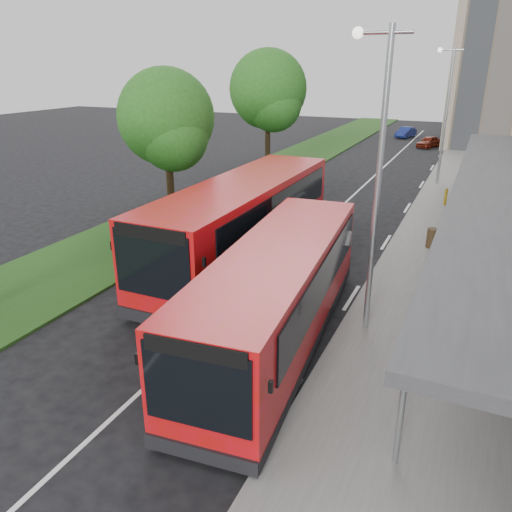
{
  "coord_description": "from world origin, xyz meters",
  "views": [
    {
      "loc": [
        6.55,
        -10.9,
        7.3
      ],
      "look_at": [
        0.42,
        2.66,
        1.5
      ],
      "focal_mm": 35.0,
      "sensor_mm": 36.0,
      "label": 1
    }
  ],
  "objects_px": {
    "tree_far": "(268,94)",
    "lamp_post_far": "(445,108)",
    "bus_second": "(243,224)",
    "bollard": "(446,197)",
    "lamp_post_near": "(376,170)",
    "bus_main": "(278,295)",
    "car_far": "(406,132)",
    "litter_bin": "(432,238)",
    "tree_mid": "(167,124)",
    "car_near": "(429,142)"
  },
  "relations": [
    {
      "from": "tree_far",
      "to": "lamp_post_far",
      "type": "relative_size",
      "value": 1.03
    },
    {
      "from": "bus_second",
      "to": "bollard",
      "type": "bearing_deg",
      "value": 61.78
    },
    {
      "from": "lamp_post_near",
      "to": "bus_second",
      "type": "xyz_separation_m",
      "value": [
        -5.33,
        3.1,
        -3.05
      ]
    },
    {
      "from": "bus_main",
      "to": "car_far",
      "type": "height_order",
      "value": "bus_main"
    },
    {
      "from": "tree_far",
      "to": "lamp_post_far",
      "type": "xyz_separation_m",
      "value": [
        11.13,
        0.95,
        -0.58
      ]
    },
    {
      "from": "bollard",
      "to": "car_far",
      "type": "xyz_separation_m",
      "value": [
        -6.11,
        26.57,
        -0.07
      ]
    },
    {
      "from": "lamp_post_near",
      "to": "litter_bin",
      "type": "bearing_deg",
      "value": 82.15
    },
    {
      "from": "litter_bin",
      "to": "bollard",
      "type": "distance_m",
      "value": 7.1
    },
    {
      "from": "tree_mid",
      "to": "car_near",
      "type": "distance_m",
      "value": 30.23
    },
    {
      "from": "bus_main",
      "to": "litter_bin",
      "type": "relative_size",
      "value": 12.62
    },
    {
      "from": "tree_far",
      "to": "lamp_post_far",
      "type": "bearing_deg",
      "value": 4.87
    },
    {
      "from": "tree_mid",
      "to": "car_far",
      "type": "relative_size",
      "value": 2.22
    },
    {
      "from": "litter_bin",
      "to": "car_near",
      "type": "relative_size",
      "value": 0.27
    },
    {
      "from": "tree_far",
      "to": "car_near",
      "type": "bearing_deg",
      "value": 61.71
    },
    {
      "from": "bollard",
      "to": "car_near",
      "type": "xyz_separation_m",
      "value": [
        -3.19,
        20.83,
        -0.08
      ]
    },
    {
      "from": "lamp_post_near",
      "to": "bus_second",
      "type": "height_order",
      "value": "lamp_post_near"
    },
    {
      "from": "litter_bin",
      "to": "car_far",
      "type": "xyz_separation_m",
      "value": [
        -6.18,
        33.67,
        -0.02
      ]
    },
    {
      "from": "car_far",
      "to": "bus_main",
      "type": "bearing_deg",
      "value": -73.14
    },
    {
      "from": "tree_far",
      "to": "bollard",
      "type": "xyz_separation_m",
      "value": [
        12.12,
        -4.25,
        -4.7
      ]
    },
    {
      "from": "lamp_post_near",
      "to": "car_far",
      "type": "relative_size",
      "value": 2.48
    },
    {
      "from": "tree_far",
      "to": "lamp_post_near",
      "type": "height_order",
      "value": "tree_far"
    },
    {
      "from": "tree_far",
      "to": "car_far",
      "type": "bearing_deg",
      "value": 74.93
    },
    {
      "from": "bus_second",
      "to": "car_near",
      "type": "xyz_separation_m",
      "value": [
        3.12,
        32.54,
        -1.15
      ]
    },
    {
      "from": "bus_second",
      "to": "lamp_post_near",
      "type": "bearing_deg",
      "value": -30.08
    },
    {
      "from": "car_far",
      "to": "car_near",
      "type": "bearing_deg",
      "value": -50.33
    },
    {
      "from": "bus_second",
      "to": "bollard",
      "type": "height_order",
      "value": "bus_second"
    },
    {
      "from": "lamp_post_near",
      "to": "lamp_post_far",
      "type": "relative_size",
      "value": 1.0
    },
    {
      "from": "tree_mid",
      "to": "lamp_post_far",
      "type": "relative_size",
      "value": 0.9
    },
    {
      "from": "litter_bin",
      "to": "tree_far",
      "type": "bearing_deg",
      "value": 137.06
    },
    {
      "from": "tree_mid",
      "to": "litter_bin",
      "type": "height_order",
      "value": "tree_mid"
    },
    {
      "from": "litter_bin",
      "to": "bollard",
      "type": "xyz_separation_m",
      "value": [
        -0.07,
        7.1,
        0.05
      ]
    },
    {
      "from": "tree_far",
      "to": "lamp_post_far",
      "type": "height_order",
      "value": "tree_far"
    },
    {
      "from": "litter_bin",
      "to": "lamp_post_near",
      "type": "bearing_deg",
      "value": -97.85
    },
    {
      "from": "litter_bin",
      "to": "bollard",
      "type": "height_order",
      "value": "bollard"
    },
    {
      "from": "lamp_post_far",
      "to": "tree_mid",
      "type": "bearing_deg",
      "value": -130.68
    },
    {
      "from": "tree_mid",
      "to": "bus_main",
      "type": "distance_m",
      "value": 12.97
    },
    {
      "from": "lamp_post_near",
      "to": "car_near",
      "type": "bearing_deg",
      "value": 93.54
    },
    {
      "from": "tree_mid",
      "to": "lamp_post_near",
      "type": "bearing_deg",
      "value": -32.36
    },
    {
      "from": "bollard",
      "to": "bus_main",
      "type": "bearing_deg",
      "value": -100.39
    },
    {
      "from": "litter_bin",
      "to": "car_near",
      "type": "distance_m",
      "value": 28.12
    },
    {
      "from": "tree_far",
      "to": "car_near",
      "type": "height_order",
      "value": "tree_far"
    },
    {
      "from": "lamp_post_near",
      "to": "bollard",
      "type": "distance_m",
      "value": 15.4
    },
    {
      "from": "bollard",
      "to": "car_far",
      "type": "bearing_deg",
      "value": 102.94
    },
    {
      "from": "tree_far",
      "to": "bus_main",
      "type": "relative_size",
      "value": 0.81
    },
    {
      "from": "lamp_post_far",
      "to": "bus_second",
      "type": "distance_m",
      "value": 17.98
    },
    {
      "from": "tree_mid",
      "to": "bus_second",
      "type": "relative_size",
      "value": 0.62
    },
    {
      "from": "tree_mid",
      "to": "bus_main",
      "type": "xyz_separation_m",
      "value": [
        9.11,
        -8.67,
        -3.17
      ]
    },
    {
      "from": "bollard",
      "to": "tree_mid",
      "type": "bearing_deg",
      "value": -147.38
    },
    {
      "from": "car_near",
      "to": "bollard",
      "type": "bearing_deg",
      "value": -61.97
    },
    {
      "from": "car_far",
      "to": "lamp_post_far",
      "type": "bearing_deg",
      "value": -63.8
    }
  ]
}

